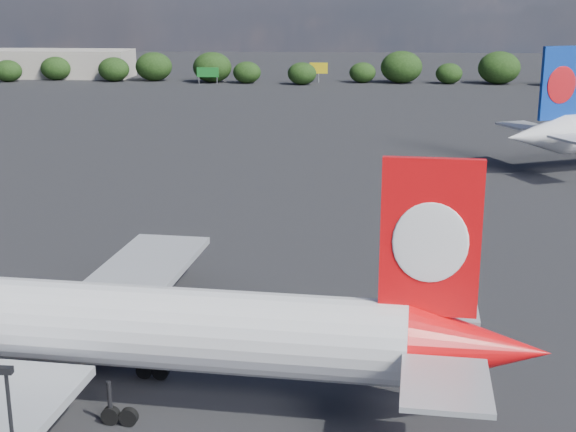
{
  "coord_description": "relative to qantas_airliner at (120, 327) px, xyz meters",
  "views": [
    {
      "loc": [
        20.01,
        -42.56,
        22.97
      ],
      "look_at": [
        16.0,
        12.0,
        8.0
      ],
      "focal_mm": 50.0,
      "sensor_mm": 36.0,
      "label": 1
    }
  ],
  "objects": [
    {
      "name": "qantas_airliner",
      "position": [
        0.0,
        0.0,
        0.0
      ],
      "size": [
        46.22,
        43.98,
        15.07
      ],
      "color": "silver",
      "rests_on": "ground"
    },
    {
      "name": "billboard_yellow",
      "position": [
        4.78,
        182.55,
        -0.72
      ],
      "size": [
        5.0,
        0.3,
        5.5
      ],
      "color": "gold",
      "rests_on": "ground"
    },
    {
      "name": "horizon_treeline",
      "position": [
        3.56,
        181.42,
        -0.7
      ],
      "size": [
        204.92,
        15.14,
        8.84
      ],
      "color": "black",
      "rests_on": "ground"
    },
    {
      "name": "highway_sign",
      "position": [
        -25.22,
        176.55,
        -1.46
      ],
      "size": [
        6.0,
        0.3,
        4.5
      ],
      "color": "#146620",
      "rests_on": "ground"
    },
    {
      "name": "ground",
      "position": [
        -7.22,
        60.55,
        -4.59
      ],
      "size": [
        500.0,
        500.0,
        0.0
      ],
      "primitive_type": "plane",
      "color": "black",
      "rests_on": "ground"
    },
    {
      "name": "terminal_building",
      "position": [
        -72.22,
        192.55,
        -0.59
      ],
      "size": [
        42.0,
        16.0,
        8.0
      ],
      "color": "gray",
      "rests_on": "ground"
    }
  ]
}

